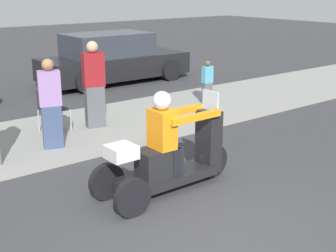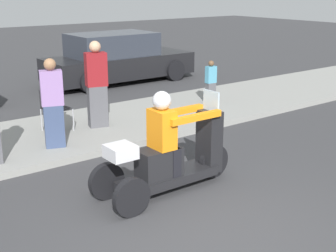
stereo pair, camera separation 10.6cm
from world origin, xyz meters
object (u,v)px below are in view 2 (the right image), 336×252
(spectator_near_curb, at_px, (97,86))
(spectator_by_tree, at_px, (53,105))
(folding_chair_set_back, at_px, (54,105))
(spectator_mid_group, at_px, (211,83))
(parked_car_lot_right, at_px, (117,59))
(motorcycle_trike, at_px, (169,156))

(spectator_near_curb, bearing_deg, spectator_by_tree, -152.03)
(spectator_near_curb, bearing_deg, folding_chair_set_back, 158.74)
(spectator_mid_group, distance_m, parked_car_lot_right, 4.11)
(spectator_mid_group, bearing_deg, spectator_by_tree, -170.61)
(motorcycle_trike, distance_m, spectator_near_curb, 3.23)
(spectator_mid_group, distance_m, folding_chair_set_back, 3.91)
(spectator_near_curb, xyz_separation_m, spectator_by_tree, (-1.21, -0.64, -0.07))
(spectator_near_curb, relative_size, folding_chair_set_back, 2.10)
(motorcycle_trike, height_order, spectator_mid_group, motorcycle_trike)
(spectator_by_tree, distance_m, spectator_mid_group, 4.38)
(spectator_near_curb, distance_m, folding_chair_set_back, 0.92)
(spectator_by_tree, relative_size, folding_chair_set_back, 1.91)
(motorcycle_trike, bearing_deg, spectator_mid_group, 41.14)
(spectator_near_curb, height_order, spectator_mid_group, spectator_near_curb)
(motorcycle_trike, xyz_separation_m, parked_car_lot_right, (3.55, 7.32, 0.17))
(spectator_by_tree, distance_m, parked_car_lot_right, 6.38)
(spectator_near_curb, distance_m, spectator_by_tree, 1.38)
(spectator_near_curb, distance_m, spectator_mid_group, 3.12)
(motorcycle_trike, xyz_separation_m, spectator_near_curb, (0.58, 3.15, 0.41))
(spectator_near_curb, relative_size, spectator_mid_group, 1.65)
(motorcycle_trike, relative_size, spectator_by_tree, 1.42)
(spectator_mid_group, relative_size, parked_car_lot_right, 0.23)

